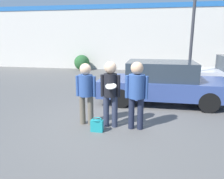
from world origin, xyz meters
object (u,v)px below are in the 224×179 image
parked_car_near (162,82)px  handbag (97,125)px  person_left (86,89)px  street_lamp (202,13)px  shrub (82,62)px  person_middle_with_frisbee (110,89)px  person_right (136,90)px

parked_car_near → handbag: bearing=-120.1°
person_left → handbag: person_left is taller
street_lamp → handbag: (-3.08, -4.57, -3.00)m
parked_car_near → shrub: (-5.19, 6.97, -0.19)m
person_left → person_middle_with_frisbee: (0.65, -0.06, 0.04)m
person_right → handbag: bearing=-159.7°
person_left → parked_car_near: (2.01, 2.39, -0.23)m
person_right → shrub: bearing=115.4°
person_right → parked_car_near: bearing=73.9°
person_left → shrub: (-3.18, 9.36, -0.43)m
shrub → handbag: size_ratio=3.23×
person_left → person_right: person_right is taller
shrub → person_right: bearing=-64.6°
person_right → handbag: person_right is taller
person_middle_with_frisbee → street_lamp: 5.50m
person_right → street_lamp: 5.22m
person_right → parked_car_near: (0.71, 2.47, -0.29)m
person_right → street_lamp: bearing=62.9°
person_left → shrub: size_ratio=1.52×
person_middle_with_frisbee → person_left: bearing=175.1°
street_lamp → shrub: street_lamp is taller
person_right → parked_car_near: person_right is taller
parked_car_near → shrub: size_ratio=4.12×
parked_car_near → street_lamp: size_ratio=0.87×
parked_car_near → street_lamp: 3.34m
person_middle_with_frisbee → person_right: person_right is taller
person_left → person_right: bearing=-3.6°
person_left → person_right: 1.30m
parked_car_near → handbag: size_ratio=13.32×
person_middle_with_frisbee → shrub: bearing=112.2°
person_middle_with_frisbee → person_right: size_ratio=1.00×
person_middle_with_frisbee → person_right: 0.65m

